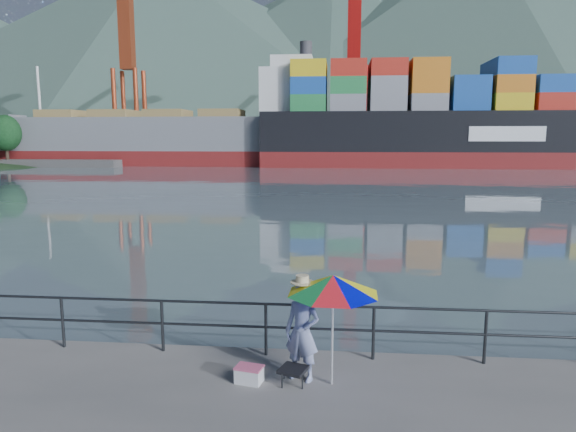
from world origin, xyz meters
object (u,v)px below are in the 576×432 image
Objects in this scene: beach_umbrella at (333,285)px; container_ship at (507,125)px; cooler_bag at (249,375)px; fisherman at (302,332)px; bulk_carrier at (194,137)px.

container_ship is at bearing 70.63° from beach_umbrella.
cooler_bag is at bearing -110.36° from container_ship.
fisherman is 1.02m from beach_umbrella.
container_ship reaches higher than beach_umbrella.
beach_umbrella is at bearing 15.18° from cooler_bag.
fisherman is at bearing 25.76° from cooler_bag.
cooler_bag is at bearing -177.22° from beach_umbrella.
fisherman is 1.15m from cooler_bag.
fisherman is 0.82× the size of beach_umbrella.
fisherman is 0.03× the size of bulk_carrier.
container_ship is at bearing 82.04° from cooler_bag.
container_ship is at bearing -1.06° from bulk_carrier.
bulk_carrier reaches higher than beach_umbrella.
fisherman is 73.98m from container_ship.
beach_umbrella is 2.11m from cooler_bag.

